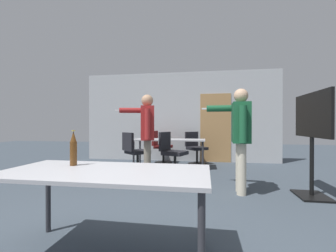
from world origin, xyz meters
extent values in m
cube|color=#B2B5B7|center=(0.00, 5.41, 1.37)|extent=(5.96, 0.10, 2.73)
cube|color=#AD7F4C|center=(1.10, 5.36, 1.02)|extent=(0.90, 0.02, 2.05)
cube|color=#A8A8AD|center=(-0.03, 0.27, 0.73)|extent=(1.73, 0.81, 0.03)
cylinder|color=#2D2D33|center=(0.77, -0.07, 0.36)|extent=(0.05, 0.05, 0.71)
cylinder|color=#2D2D33|center=(-0.83, 0.61, 0.36)|extent=(0.05, 0.05, 0.71)
cylinder|color=#2D2D33|center=(0.77, 0.61, 0.36)|extent=(0.05, 0.05, 0.71)
cube|color=#A8A8AD|center=(-0.13, 4.26, 0.73)|extent=(1.86, 0.69, 0.03)
cylinder|color=#2D2D33|center=(-1.00, 3.98, 0.36)|extent=(0.05, 0.05, 0.71)
cylinder|color=#2D2D33|center=(0.74, 3.98, 0.36)|extent=(0.05, 0.05, 0.71)
cylinder|color=#2D2D33|center=(-1.00, 4.54, 0.36)|extent=(0.05, 0.05, 0.71)
cylinder|color=#2D2D33|center=(0.74, 4.54, 0.36)|extent=(0.05, 0.05, 0.71)
cube|color=black|center=(2.43, 2.30, 0.01)|extent=(0.44, 0.56, 0.03)
cylinder|color=black|center=(2.43, 2.30, 0.48)|extent=(0.06, 0.06, 0.90)
cube|color=black|center=(2.43, 2.30, 1.27)|extent=(0.04, 1.16, 0.69)
cube|color=#192342|center=(2.45, 2.30, 1.27)|extent=(0.01, 1.07, 0.61)
cylinder|color=beige|center=(1.37, 2.22, 0.41)|extent=(0.15, 0.15, 0.83)
cylinder|color=beige|center=(1.38, 2.42, 0.41)|extent=(0.15, 0.15, 0.83)
cube|color=#195633|center=(1.37, 2.32, 1.16)|extent=(0.29, 0.49, 0.65)
sphere|color=#DBAD89|center=(1.37, 2.32, 1.60)|extent=(0.23, 0.23, 0.23)
cylinder|color=#195633|center=(1.36, 2.02, 1.13)|extent=(0.12, 0.12, 0.57)
cylinder|color=#195633|center=(1.11, 2.63, 1.41)|extent=(0.57, 0.14, 0.12)
cube|color=white|center=(0.79, 2.64, 1.41)|extent=(0.12, 0.04, 0.03)
cylinder|color=slate|center=(-0.29, 2.66, 0.41)|extent=(0.14, 0.14, 0.83)
cylinder|color=slate|center=(-0.34, 2.84, 0.41)|extent=(0.14, 0.14, 0.83)
cube|color=maroon|center=(-0.32, 2.75, 1.15)|extent=(0.36, 0.50, 0.65)
sphere|color=tan|center=(-0.32, 2.75, 1.59)|extent=(0.23, 0.23, 0.23)
cylinder|color=maroon|center=(-0.25, 2.48, 1.13)|extent=(0.11, 0.11, 0.56)
cylinder|color=maroon|center=(-0.66, 2.94, 1.42)|extent=(0.57, 0.25, 0.11)
cube|color=white|center=(-0.96, 2.85, 1.42)|extent=(0.13, 0.07, 0.03)
cylinder|color=black|center=(0.14, 3.41, 0.01)|extent=(0.52, 0.52, 0.03)
cylinder|color=black|center=(0.14, 3.41, 0.24)|extent=(0.06, 0.06, 0.43)
cube|color=black|center=(0.14, 3.41, 0.50)|extent=(0.59, 0.59, 0.08)
cube|color=black|center=(-0.11, 3.50, 0.75)|extent=(0.21, 0.43, 0.42)
cylinder|color=black|center=(0.57, 4.89, 0.01)|extent=(0.52, 0.52, 0.03)
cylinder|color=black|center=(0.57, 4.89, 0.22)|extent=(0.06, 0.06, 0.38)
cube|color=black|center=(0.57, 4.89, 0.45)|extent=(0.65, 0.65, 0.08)
cube|color=black|center=(0.40, 5.09, 0.70)|extent=(0.38, 0.32, 0.42)
cylinder|color=black|center=(-0.41, 4.92, 0.01)|extent=(0.52, 0.52, 0.03)
cylinder|color=black|center=(-0.41, 4.92, 0.23)|extent=(0.06, 0.06, 0.41)
cube|color=maroon|center=(-0.41, 4.92, 0.48)|extent=(0.50, 0.50, 0.08)
cube|color=maroon|center=(-0.66, 4.94, 0.73)|extent=(0.10, 0.44, 0.42)
cylinder|color=black|center=(-0.78, 3.59, 0.01)|extent=(0.52, 0.52, 0.03)
cylinder|color=black|center=(-0.78, 3.59, 0.24)|extent=(0.06, 0.06, 0.41)
cube|color=black|center=(-0.78, 3.59, 0.48)|extent=(0.65, 0.65, 0.08)
cube|color=black|center=(-0.95, 3.40, 0.73)|extent=(0.37, 0.33, 0.42)
cylinder|color=#563314|center=(-0.42, 0.42, 0.85)|extent=(0.06, 0.06, 0.22)
cone|color=#563314|center=(-0.42, 0.42, 1.01)|extent=(0.06, 0.06, 0.10)
cylinder|color=gold|center=(-0.42, 0.42, 1.07)|extent=(0.03, 0.03, 0.01)
camera|label=1|loc=(0.80, -1.50, 1.13)|focal=24.00mm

